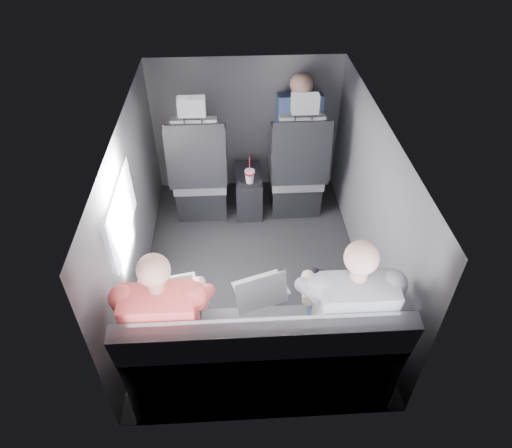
{
  "coord_description": "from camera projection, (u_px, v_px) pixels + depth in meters",
  "views": [
    {
      "loc": [
        -0.13,
        -2.71,
        2.78
      ],
      "look_at": [
        0.02,
        -0.05,
        0.55
      ],
      "focal_mm": 32.0,
      "sensor_mm": 36.0,
      "label": 1
    }
  ],
  "objects": [
    {
      "name": "passenger_rear_left",
      "position": [
        168.0,
        317.0,
        2.7
      ],
      "size": [
        0.5,
        0.62,
        1.22
      ],
      "color": "#2F2F34",
      "rests_on": "rear_bench"
    },
    {
      "name": "laptop_silver",
      "position": [
        261.0,
        290.0,
        2.86
      ],
      "size": [
        0.38,
        0.38,
        0.23
      ],
      "color": "#B4B4B9",
      "rests_on": "rear_bench"
    },
    {
      "name": "panel_right",
      "position": [
        371.0,
        204.0,
        3.47
      ],
      "size": [
        0.02,
        2.6,
        1.35
      ],
      "primitive_type": "cube",
      "color": "#56565B",
      "rests_on": "floor"
    },
    {
      "name": "panel_back",
      "position": [
        266.0,
        357.0,
        2.43
      ],
      "size": [
        1.8,
        0.02,
        1.35
      ],
      "primitive_type": "cube",
      "color": "#56565B",
      "rests_on": "floor"
    },
    {
      "name": "panel_left",
      "position": [
        132.0,
        212.0,
        3.39
      ],
      "size": [
        0.02,
        2.6,
        1.35
      ],
      "primitive_type": "cube",
      "color": "#56565B",
      "rests_on": "floor"
    },
    {
      "name": "center_console",
      "position": [
        249.0,
        191.0,
        4.41
      ],
      "size": [
        0.24,
        0.48,
        0.41
      ],
      "color": "black",
      "rests_on": "floor"
    },
    {
      "name": "rear_bench",
      "position": [
        262.0,
        358.0,
        2.85
      ],
      "size": [
        1.6,
        0.57,
        0.92
      ],
      "color": "#5A5A5F",
      "rests_on": "floor"
    },
    {
      "name": "laptop_white",
      "position": [
        167.0,
        294.0,
        2.82
      ],
      "size": [
        0.41,
        0.41,
        0.27
      ],
      "color": "silver",
      "rests_on": "passenger_rear_left"
    },
    {
      "name": "passenger_front_right",
      "position": [
        299.0,
        127.0,
        4.24
      ],
      "size": [
        0.41,
        0.41,
        0.84
      ],
      "color": "navy",
      "rests_on": "front_seat_right"
    },
    {
      "name": "ceiling",
      "position": [
        253.0,
        127.0,
        3.0
      ],
      "size": [
        2.6,
        2.6,
        0.0
      ],
      "primitive_type": "plane",
      "rotation": [
        3.14,
        0.0,
        0.0
      ],
      "color": "#B2B2AD",
      "rests_on": "panel_back"
    },
    {
      "name": "panel_front",
      "position": [
        246.0,
        126.0,
        4.42
      ],
      "size": [
        1.8,
        0.02,
        1.35
      ],
      "primitive_type": "cube",
      "color": "#56565B",
      "rests_on": "floor"
    },
    {
      "name": "soda_cup",
      "position": [
        250.0,
        176.0,
        4.12
      ],
      "size": [
        0.09,
        0.09,
        0.27
      ],
      "color": "white",
      "rests_on": "center_console"
    },
    {
      "name": "front_seat_left",
      "position": [
        200.0,
        177.0,
        4.23
      ],
      "size": [
        0.52,
        0.58,
        1.26
      ],
      "color": "black",
      "rests_on": "floor"
    },
    {
      "name": "floor",
      "position": [
        253.0,
        270.0,
        3.86
      ],
      "size": [
        2.6,
        2.6,
        0.0
      ],
      "primitive_type": "plane",
      "color": "black",
      "rests_on": "ground"
    },
    {
      "name": "passenger_rear_right",
      "position": [
        345.0,
        308.0,
        2.73
      ],
      "size": [
        0.52,
        0.64,
        1.25
      ],
      "color": "navy",
      "rests_on": "rear_bench"
    },
    {
      "name": "front_seat_right",
      "position": [
        297.0,
        174.0,
        4.27
      ],
      "size": [
        0.52,
        0.58,
        1.26
      ],
      "color": "black",
      "rests_on": "floor"
    },
    {
      "name": "seatbelt",
      "position": [
        302.0,
        146.0,
        3.88
      ],
      "size": [
        0.35,
        0.11,
        0.59
      ],
      "primitive_type": "cube",
      "rotation": [
        -0.14,
        0.49,
        0.0
      ],
      "color": "black",
      "rests_on": "front_seat_right"
    },
    {
      "name": "side_window",
      "position": [
        123.0,
        213.0,
        3.02
      ],
      "size": [
        0.02,
        0.75,
        0.42
      ],
      "primitive_type": "cube",
      "color": "white",
      "rests_on": "panel_left"
    },
    {
      "name": "laptop_black",
      "position": [
        334.0,
        287.0,
        2.88
      ],
      "size": [
        0.38,
        0.39,
        0.23
      ],
      "color": "black",
      "rests_on": "passenger_rear_right"
    }
  ]
}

